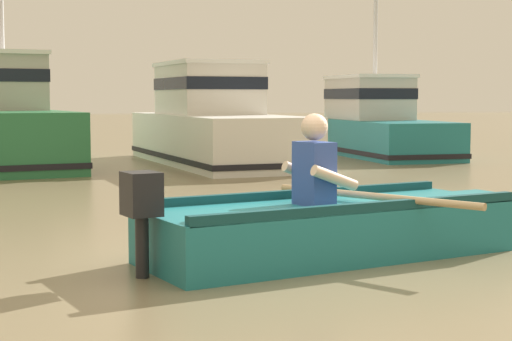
# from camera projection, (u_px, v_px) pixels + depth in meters

# --- Properties ---
(ground_plane) EXTENTS (120.00, 120.00, 0.00)m
(ground_plane) POSITION_uv_depth(u_px,v_px,m) (320.00, 272.00, 6.29)
(ground_plane) COLOR #7A6B4C
(rowboat_with_person) EXTENTS (3.68, 1.89, 1.19)m
(rowboat_with_person) POSITION_uv_depth(u_px,v_px,m) (336.00, 226.00, 6.92)
(rowboat_with_person) COLOR #1E727A
(rowboat_with_person) RESTS_ON ground
(moored_boat_green) EXTENTS (3.03, 6.20, 4.97)m
(moored_boat_green) POSITION_uv_depth(u_px,v_px,m) (4.00, 122.00, 16.13)
(moored_boat_green) COLOR #287042
(moored_boat_green) RESTS_ON ground
(moored_boat_white) EXTENTS (2.83, 6.07, 2.04)m
(moored_boat_white) POSITION_uv_depth(u_px,v_px,m) (214.00, 125.00, 16.59)
(moored_boat_white) COLOR white
(moored_boat_white) RESTS_ON ground
(moored_boat_teal) EXTENTS (1.91, 5.41, 4.45)m
(moored_boat_teal) POSITION_uv_depth(u_px,v_px,m) (374.00, 125.00, 19.06)
(moored_boat_teal) COLOR #1E727A
(moored_boat_teal) RESTS_ON ground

